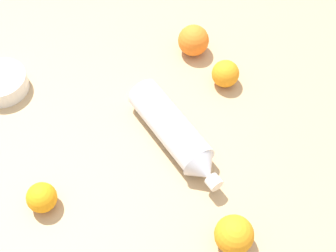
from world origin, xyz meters
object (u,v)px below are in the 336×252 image
(water_bottle, at_px, (174,133))
(orange_0, at_px, (234,235))
(orange_3, at_px, (42,198))
(orange_1, at_px, (225,74))
(orange_2, at_px, (193,40))
(ceramic_bowl, at_px, (2,83))

(water_bottle, height_order, orange_0, same)
(water_bottle, relative_size, orange_3, 4.75)
(orange_1, distance_m, orange_2, 0.12)
(water_bottle, relative_size, orange_0, 3.86)
(water_bottle, height_order, ceramic_bowl, water_bottle)
(orange_1, bearing_deg, orange_3, -166.23)
(orange_0, relative_size, orange_3, 1.23)
(orange_2, distance_m, ceramic_bowl, 0.46)
(orange_2, bearing_deg, orange_1, -80.40)
(water_bottle, distance_m, orange_3, 0.30)
(orange_1, distance_m, orange_3, 0.50)
(water_bottle, bearing_deg, orange_1, 110.34)
(orange_0, bearing_deg, water_bottle, 89.93)
(orange_1, relative_size, orange_3, 1.06)
(orange_1, xyz_separation_m, orange_2, (-0.02, 0.12, 0.01))
(orange_1, bearing_deg, orange_0, -117.53)
(orange_1, distance_m, ceramic_bowl, 0.52)
(orange_2, height_order, orange_3, orange_2)
(water_bottle, height_order, orange_1, water_bottle)
(orange_0, distance_m, orange_3, 0.38)
(water_bottle, distance_m, orange_0, 0.25)
(ceramic_bowl, bearing_deg, orange_0, -62.46)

